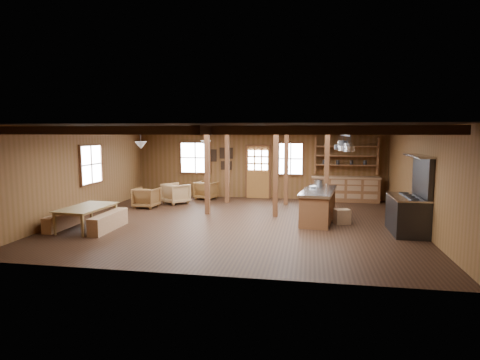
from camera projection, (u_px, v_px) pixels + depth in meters
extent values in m
cube|color=black|center=(238.00, 222.00, 11.86)|extent=(10.00, 9.00, 0.02)
cube|color=black|center=(238.00, 126.00, 11.52)|extent=(10.00, 9.00, 0.02)
cube|color=brown|center=(81.00, 172.00, 12.55)|extent=(0.02, 9.00, 2.80)
cube|color=brown|center=(421.00, 178.00, 10.83)|extent=(0.02, 9.00, 2.80)
cube|color=brown|center=(258.00, 163.00, 16.10)|extent=(10.00, 0.02, 2.80)
cube|color=brown|center=(195.00, 201.00, 7.28)|extent=(10.00, 0.02, 2.80)
cube|color=black|center=(208.00, 130.00, 8.11)|extent=(9.80, 0.12, 0.18)
cube|color=black|center=(224.00, 131.00, 9.58)|extent=(9.80, 0.12, 0.18)
cube|color=black|center=(235.00, 131.00, 11.05)|extent=(9.80, 0.12, 0.18)
cube|color=black|center=(244.00, 131.00, 12.52)|extent=(9.80, 0.12, 0.18)
cube|color=black|center=(251.00, 131.00, 13.98)|extent=(9.80, 0.12, 0.18)
cube|color=black|center=(256.00, 131.00, 15.26)|extent=(9.80, 0.12, 0.18)
cube|color=black|center=(238.00, 131.00, 11.54)|extent=(0.18, 8.82, 0.18)
cube|color=#4E2816|center=(207.00, 171.00, 12.87)|extent=(0.15, 0.15, 2.80)
cube|color=#4E2816|center=(227.00, 166.00, 14.99)|extent=(0.15, 0.15, 2.80)
cube|color=#4E2816|center=(276.00, 172.00, 12.50)|extent=(0.15, 0.15, 2.80)
cube|color=#4E2816|center=(286.00, 166.00, 14.61)|extent=(0.15, 0.15, 2.80)
cube|color=#4E2816|center=(327.00, 170.00, 13.20)|extent=(0.15, 0.15, 2.80)
cube|color=brown|center=(258.00, 184.00, 16.14)|extent=(0.90, 0.06, 1.10)
cube|color=#4E2816|center=(246.00, 172.00, 16.17)|extent=(0.06, 0.08, 2.10)
cube|color=#4E2816|center=(270.00, 172.00, 16.00)|extent=(0.06, 0.08, 2.10)
cube|color=#4E2816|center=(258.00, 145.00, 15.96)|extent=(1.02, 0.08, 0.06)
cube|color=white|center=(258.00, 160.00, 16.02)|extent=(0.84, 0.02, 0.90)
cube|color=white|center=(195.00, 158.00, 16.47)|extent=(1.20, 0.02, 1.20)
cube|color=#4E2816|center=(195.00, 158.00, 16.47)|extent=(1.32, 0.06, 1.32)
cube|color=white|center=(291.00, 159.00, 15.81)|extent=(0.90, 0.02, 1.20)
cube|color=#4E2816|center=(291.00, 159.00, 15.81)|extent=(1.02, 0.06, 1.32)
cube|color=white|center=(91.00, 164.00, 13.00)|extent=(0.02, 1.20, 1.20)
cube|color=#4E2816|center=(91.00, 164.00, 13.00)|extent=(0.14, 1.24, 1.32)
cube|color=beige|center=(226.00, 153.00, 16.23)|extent=(0.50, 0.03, 0.40)
cube|color=black|center=(226.00, 153.00, 16.22)|extent=(0.55, 0.02, 0.45)
cube|color=beige|center=(212.00, 155.00, 16.34)|extent=(0.35, 0.03, 0.45)
cube|color=black|center=(212.00, 155.00, 16.33)|extent=(0.40, 0.02, 0.50)
cube|color=beige|center=(226.00, 165.00, 16.29)|extent=(0.40, 0.03, 0.30)
cube|color=black|center=(226.00, 165.00, 16.28)|extent=(0.45, 0.02, 0.35)
cube|color=brown|center=(345.00, 190.00, 15.33)|extent=(2.50, 0.55, 0.90)
cube|color=brown|center=(346.00, 177.00, 15.25)|extent=(2.55, 0.60, 0.06)
cube|color=brown|center=(346.00, 165.00, 15.26)|extent=(2.30, 0.35, 0.04)
cube|color=brown|center=(346.00, 156.00, 15.22)|extent=(2.30, 0.35, 0.04)
cube|color=brown|center=(346.00, 147.00, 15.18)|extent=(2.30, 0.35, 0.04)
cube|color=brown|center=(315.00, 156.00, 15.42)|extent=(0.04, 0.35, 1.40)
cube|color=brown|center=(378.00, 156.00, 15.03)|extent=(0.04, 0.35, 1.40)
cylinder|color=#2C2C2E|center=(141.00, 134.00, 12.06)|extent=(0.02, 0.02, 0.45)
cone|color=white|center=(141.00, 145.00, 12.10)|extent=(0.36, 0.36, 0.22)
cylinder|color=#2C2C2E|center=(206.00, 134.00, 13.76)|extent=(0.02, 0.02, 0.45)
cone|color=white|center=(206.00, 144.00, 13.80)|extent=(0.36, 0.36, 0.22)
cylinder|color=#2C2C2E|center=(345.00, 135.00, 11.33)|extent=(0.04, 3.00, 0.04)
cylinder|color=#2C2C2E|center=(350.00, 141.00, 10.02)|extent=(0.01, 0.01, 0.25)
cylinder|color=#B3B5BA|center=(350.00, 149.00, 10.05)|extent=(0.24, 0.24, 0.14)
cylinder|color=#2C2C2E|center=(347.00, 141.00, 10.36)|extent=(0.01, 0.01, 0.28)
cylinder|color=#2C2C2E|center=(347.00, 149.00, 10.39)|extent=(0.18, 0.18, 0.14)
cylinder|color=#2C2C2E|center=(348.00, 139.00, 10.68)|extent=(0.01, 0.01, 0.20)
cylinder|color=#B3B5BA|center=(348.00, 146.00, 10.70)|extent=(0.21, 0.21, 0.14)
cylinder|color=#2C2C2E|center=(347.00, 141.00, 11.01)|extent=(0.01, 0.01, 0.29)
cylinder|color=#2C2C2E|center=(347.00, 149.00, 11.04)|extent=(0.22, 0.22, 0.14)
cylinder|color=#2C2C2E|center=(344.00, 141.00, 11.35)|extent=(0.01, 0.01, 0.29)
cylinder|color=#B3B5BA|center=(343.00, 148.00, 11.38)|extent=(0.26, 0.26, 0.14)
cylinder|color=#2C2C2E|center=(343.00, 138.00, 11.67)|extent=(0.01, 0.01, 0.16)
cylinder|color=#2C2C2E|center=(343.00, 143.00, 11.69)|extent=(0.28, 0.28, 0.14)
cylinder|color=#2C2C2E|center=(341.00, 139.00, 12.01)|extent=(0.01, 0.01, 0.23)
cylinder|color=#B3B5BA|center=(341.00, 145.00, 12.04)|extent=(0.20, 0.20, 0.14)
cylinder|color=#2C2C2E|center=(339.00, 140.00, 12.36)|extent=(0.01, 0.01, 0.30)
cylinder|color=#2C2C2E|center=(339.00, 147.00, 12.38)|extent=(0.27, 0.27, 0.14)
cylinder|color=#2C2C2E|center=(341.00, 138.00, 12.66)|extent=(0.01, 0.01, 0.17)
cylinder|color=#B3B5BA|center=(341.00, 143.00, 12.68)|extent=(0.25, 0.25, 0.14)
cube|color=brown|center=(318.00, 206.00, 12.00)|extent=(1.11, 2.48, 0.86)
cube|color=#B3B5BA|center=(319.00, 191.00, 11.95)|extent=(1.20, 2.59, 0.08)
cylinder|color=#2C2C2E|center=(319.00, 194.00, 11.36)|extent=(0.44, 0.44, 0.06)
cylinder|color=#B3B5BA|center=(326.00, 189.00, 11.31)|extent=(0.03, 0.03, 0.30)
cube|color=brown|center=(342.00, 217.00, 11.60)|extent=(0.56, 0.48, 0.43)
cube|color=#2C2C2E|center=(407.00, 215.00, 10.50)|extent=(0.83, 1.56, 0.94)
cube|color=#B3B5BA|center=(408.00, 197.00, 10.44)|extent=(0.85, 1.58, 0.04)
cube|color=#2C2C2E|center=(423.00, 176.00, 10.32)|extent=(0.12, 1.56, 1.04)
cube|color=#B3B5BA|center=(419.00, 156.00, 10.28)|extent=(0.40, 1.67, 0.05)
imported|color=olive|center=(88.00, 218.00, 10.96)|extent=(1.09, 1.82, 0.62)
cube|color=brown|center=(64.00, 220.00, 11.10)|extent=(0.29, 1.52, 0.42)
cube|color=brown|center=(109.00, 222.00, 10.87)|extent=(0.31, 1.68, 0.46)
imported|color=brown|center=(146.00, 198.00, 14.07)|extent=(0.81, 0.83, 0.71)
imported|color=brown|center=(206.00, 190.00, 15.87)|extent=(0.93, 0.95, 0.71)
imported|color=#997245|center=(176.00, 193.00, 14.89)|extent=(1.15, 1.15, 0.76)
cylinder|color=#B3B5BA|center=(319.00, 183.00, 12.79)|extent=(0.32, 0.32, 0.19)
imported|color=silver|center=(313.00, 187.00, 12.28)|extent=(0.25, 0.25, 0.06)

